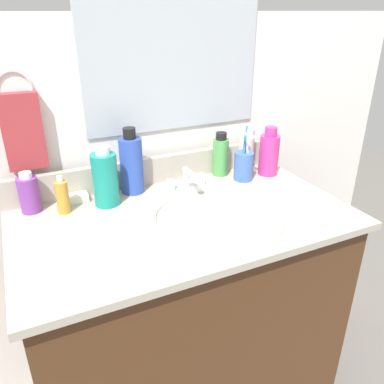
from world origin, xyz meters
name	(u,v)px	position (x,y,z in m)	size (l,w,h in m)	color
vanity_cabinet	(186,320)	(0.00, 0.00, 0.37)	(0.92, 0.50, 0.75)	#4C2D19
countertop	(185,219)	(0.00, 0.00, 0.76)	(0.96, 0.54, 0.02)	#B2A899
backsplash	(153,170)	(0.00, 0.26, 0.81)	(0.96, 0.02, 0.09)	#B2A899
back_wall	(149,206)	(0.00, 0.32, 0.65)	(2.06, 0.04, 1.30)	white
mirror_panel	(173,40)	(0.10, 0.30, 1.22)	(0.60, 0.01, 0.56)	#B2BCC6
towel_ring	(14,88)	(-0.38, 0.30, 1.11)	(0.10, 0.10, 0.01)	silver
hand_towel	(23,132)	(-0.38, 0.28, 0.99)	(0.11, 0.04, 0.22)	#A53338
sink_basin	(215,227)	(0.07, -0.05, 0.74)	(0.39, 0.39, 0.11)	white
faucet	(187,183)	(0.07, 0.15, 0.80)	(0.16, 0.10, 0.08)	silver
bottle_lotion_white	(246,148)	(0.35, 0.23, 0.85)	(0.05, 0.05, 0.17)	white
bottle_toner_green	(221,155)	(0.24, 0.23, 0.84)	(0.06, 0.06, 0.15)	#4C9E4C
bottle_mouthwash_teal	(105,178)	(-0.18, 0.17, 0.85)	(0.08, 0.08, 0.18)	teal
bottle_oil_amber	(63,197)	(-0.31, 0.17, 0.82)	(0.04, 0.04, 0.11)	gold
bottle_cream_purple	(29,194)	(-0.39, 0.22, 0.82)	(0.06, 0.06, 0.12)	#7A3899
bottle_soap_pink	(269,153)	(0.40, 0.16, 0.85)	(0.07, 0.07, 0.17)	#D8338C
bottle_shampoo_blue	(131,164)	(-0.09, 0.22, 0.86)	(0.07, 0.07, 0.21)	#2D4CB2
cup_blue_plastic	(244,165)	(0.29, 0.15, 0.82)	(0.07, 0.07, 0.19)	#3F66B7
soap_bar	(77,198)	(-0.26, 0.22, 0.78)	(0.06, 0.04, 0.02)	white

